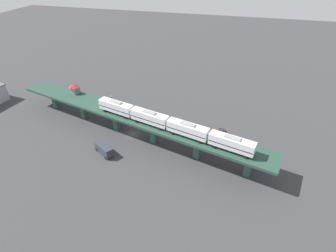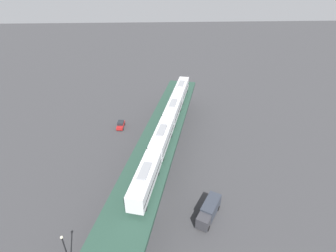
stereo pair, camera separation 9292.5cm
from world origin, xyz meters
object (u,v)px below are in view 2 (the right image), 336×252
object	(u,v)px
street_car_black	(100,236)
street_lamp	(65,248)
delivery_truck	(209,210)
subway_train	(168,122)
street_car_red	(121,125)

from	to	relation	value
street_car_black	street_lamp	distance (m)	6.59
street_lamp	delivery_truck	bearing A→B (deg)	-161.05
subway_train	street_car_black	world-z (taller)	subway_train
street_car_red	delivery_truck	xyz separation A→B (m)	(-19.54, 33.03, 0.82)
street_lamp	street_car_black	bearing A→B (deg)	-134.27
delivery_truck	street_car_red	bearing A→B (deg)	-59.39
street_car_black	delivery_truck	bearing A→B (deg)	-168.69
street_car_red	street_lamp	bearing A→B (deg)	84.84
street_car_red	street_lamp	size ratio (longest dim) A/B	0.65
street_car_black	street_car_red	xyz separation A→B (m)	(0.33, -36.87, 0.00)
subway_train	street_car_red	distance (m)	21.74
street_car_red	delivery_truck	bearing A→B (deg)	120.61
subway_train	street_car_red	xyz separation A→B (m)	(12.95, -14.86, -9.17)
street_car_black	delivery_truck	size ratio (longest dim) A/B	0.64
subway_train	street_car_red	bearing A→B (deg)	-48.93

